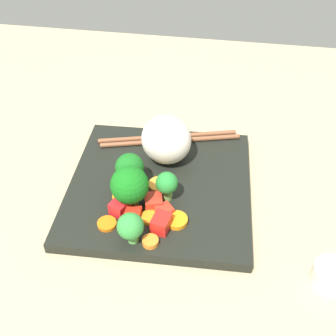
% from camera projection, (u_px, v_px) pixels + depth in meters
% --- Properties ---
extents(ground_plane, '(1.10, 1.10, 0.02)m').
position_uv_depth(ground_plane, '(160.00, 195.00, 0.64)').
color(ground_plane, tan).
extents(square_plate, '(0.28, 0.28, 0.02)m').
position_uv_depth(square_plate, '(160.00, 186.00, 0.63)').
color(square_plate, black).
rests_on(square_plate, ground_plane).
extents(rice_mound, '(0.11, 0.11, 0.08)m').
position_uv_depth(rice_mound, '(169.00, 140.00, 0.64)').
color(rice_mound, white).
rests_on(rice_mound, square_plate).
extents(broccoli_floret_0, '(0.05, 0.05, 0.07)m').
position_uv_depth(broccoli_floret_0, '(130.00, 186.00, 0.56)').
color(broccoli_floret_0, '#62923C').
rests_on(broccoli_floret_0, square_plate).
extents(broccoli_floret_1, '(0.03, 0.03, 0.05)m').
position_uv_depth(broccoli_floret_1, '(167.00, 184.00, 0.58)').
color(broccoli_floret_1, '#7FB152').
rests_on(broccoli_floret_1, square_plate).
extents(broccoli_floret_2, '(0.04, 0.04, 0.06)m').
position_uv_depth(broccoli_floret_2, '(130.00, 168.00, 0.60)').
color(broccoli_floret_2, '#71B552').
rests_on(broccoli_floret_2, square_plate).
extents(broccoli_floret_3, '(0.03, 0.03, 0.05)m').
position_uv_depth(broccoli_floret_3, '(131.00, 227.00, 0.52)').
color(broccoli_floret_3, '#529548').
rests_on(broccoli_floret_3, square_plate).
extents(carrot_slice_0, '(0.03, 0.03, 0.01)m').
position_uv_depth(carrot_slice_0, '(120.00, 197.00, 0.60)').
color(carrot_slice_0, orange).
rests_on(carrot_slice_0, square_plate).
extents(carrot_slice_1, '(0.03, 0.03, 0.01)m').
position_uv_depth(carrot_slice_1, '(150.00, 242.00, 0.54)').
color(carrot_slice_1, orange).
rests_on(carrot_slice_1, square_plate).
extents(carrot_slice_2, '(0.04, 0.04, 0.01)m').
position_uv_depth(carrot_slice_2, '(151.00, 218.00, 0.57)').
color(carrot_slice_2, orange).
rests_on(carrot_slice_2, square_plate).
extents(carrot_slice_3, '(0.04, 0.04, 0.01)m').
position_uv_depth(carrot_slice_3, '(176.00, 220.00, 0.56)').
color(carrot_slice_3, orange).
rests_on(carrot_slice_3, square_plate).
extents(carrot_slice_4, '(0.04, 0.04, 0.00)m').
position_uv_depth(carrot_slice_4, '(162.00, 185.00, 0.62)').
color(carrot_slice_4, orange).
rests_on(carrot_slice_4, square_plate).
extents(carrot_slice_5, '(0.03, 0.03, 0.01)m').
position_uv_depth(carrot_slice_5, '(107.00, 224.00, 0.56)').
color(carrot_slice_5, orange).
rests_on(carrot_slice_5, square_plate).
extents(pepper_chunk_0, '(0.02, 0.02, 0.01)m').
position_uv_depth(pepper_chunk_0, '(133.00, 214.00, 0.57)').
color(pepper_chunk_0, red).
rests_on(pepper_chunk_0, square_plate).
extents(pepper_chunk_1, '(0.03, 0.03, 0.02)m').
position_uv_depth(pepper_chunk_1, '(153.00, 202.00, 0.58)').
color(pepper_chunk_1, red).
rests_on(pepper_chunk_1, square_plate).
extents(pepper_chunk_2, '(0.03, 0.03, 0.02)m').
position_uv_depth(pepper_chunk_2, '(120.00, 207.00, 0.57)').
color(pepper_chunk_2, red).
rests_on(pepper_chunk_2, square_plate).
extents(pepper_chunk_3, '(0.03, 0.03, 0.01)m').
position_uv_depth(pepper_chunk_3, '(164.00, 211.00, 0.57)').
color(pepper_chunk_3, red).
rests_on(pepper_chunk_3, square_plate).
extents(pepper_chunk_4, '(0.03, 0.03, 0.02)m').
position_uv_depth(pepper_chunk_4, '(161.00, 223.00, 0.55)').
color(pepper_chunk_4, red).
rests_on(pepper_chunk_4, square_plate).
extents(chopstick_pair, '(0.23, 0.08, 0.01)m').
position_uv_depth(chopstick_pair, '(168.00, 139.00, 0.70)').
color(chopstick_pair, brown).
rests_on(chopstick_pair, square_plate).
extents(sauce_cup, '(0.05, 0.05, 0.03)m').
position_uv_depth(sauce_cup, '(331.00, 276.00, 0.51)').
color(sauce_cup, silver).
rests_on(sauce_cup, ground_plane).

